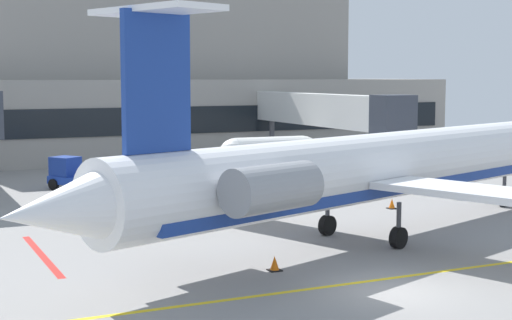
{
  "coord_description": "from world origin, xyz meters",
  "views": [
    {
      "loc": [
        -14.89,
        -20.83,
        7.14
      ],
      "look_at": [
        1.44,
        13.72,
        3.0
      ],
      "focal_mm": 54.8,
      "sensor_mm": 36.0,
      "label": 1
    }
  ],
  "objects_px": {
    "pushback_tractor": "(73,175)",
    "fuel_tank": "(270,154)",
    "baggage_tug": "(398,153)",
    "regional_jet": "(375,168)",
    "belt_loader": "(384,173)"
  },
  "relations": [
    {
      "from": "pushback_tractor",
      "to": "belt_loader",
      "type": "relative_size",
      "value": 1.13
    },
    {
      "from": "belt_loader",
      "to": "pushback_tractor",
      "type": "bearing_deg",
      "value": 156.32
    },
    {
      "from": "regional_jet",
      "to": "fuel_tank",
      "type": "relative_size",
      "value": 4.45
    },
    {
      "from": "baggage_tug",
      "to": "pushback_tractor",
      "type": "xyz_separation_m",
      "value": [
        -26.16,
        -1.93,
        -0.12
      ]
    },
    {
      "from": "pushback_tractor",
      "to": "fuel_tank",
      "type": "height_order",
      "value": "fuel_tank"
    },
    {
      "from": "regional_jet",
      "to": "belt_loader",
      "type": "bearing_deg",
      "value": 53.86
    },
    {
      "from": "baggage_tug",
      "to": "belt_loader",
      "type": "height_order",
      "value": "baggage_tug"
    },
    {
      "from": "baggage_tug",
      "to": "belt_loader",
      "type": "xyz_separation_m",
      "value": [
        -8.13,
        -9.84,
        -0.1
      ]
    },
    {
      "from": "pushback_tractor",
      "to": "belt_loader",
      "type": "bearing_deg",
      "value": -23.68
    },
    {
      "from": "regional_jet",
      "to": "pushback_tractor",
      "type": "relative_size",
      "value": 8.31
    },
    {
      "from": "pushback_tractor",
      "to": "fuel_tank",
      "type": "bearing_deg",
      "value": 3.99
    },
    {
      "from": "baggage_tug",
      "to": "fuel_tank",
      "type": "relative_size",
      "value": 0.54
    },
    {
      "from": "baggage_tug",
      "to": "fuel_tank",
      "type": "height_order",
      "value": "fuel_tank"
    },
    {
      "from": "baggage_tug",
      "to": "fuel_tank",
      "type": "bearing_deg",
      "value": -175.49
    },
    {
      "from": "regional_jet",
      "to": "pushback_tractor",
      "type": "distance_m",
      "value": 22.47
    }
  ]
}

